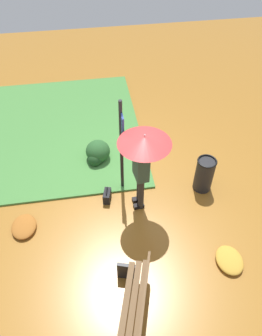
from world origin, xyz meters
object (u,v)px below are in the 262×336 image
(handbag, at_px, (107,196))
(trash_bin, at_px, (204,174))
(person_with_umbrella, at_px, (143,153))
(info_sign_post, at_px, (122,138))
(park_bench, at_px, (136,303))

(handbag, distance_m, trash_bin, 2.15)
(person_with_umbrella, distance_m, trash_bin, 1.86)
(info_sign_post, height_order, handbag, info_sign_post)
(person_with_umbrella, bearing_deg, handbag, -113.76)
(person_with_umbrella, height_order, info_sign_post, info_sign_post)
(person_with_umbrella, relative_size, park_bench, 1.41)
(park_bench, bearing_deg, handbag, -175.20)
(info_sign_post, bearing_deg, person_with_umbrella, 26.38)
(handbag, relative_size, park_bench, 0.26)
(person_with_umbrella, xyz_separation_m, info_sign_post, (-0.61, -0.30, -0.11))
(person_with_umbrella, distance_m, handbag, 1.61)
(trash_bin, bearing_deg, handbag, -89.41)
(info_sign_post, bearing_deg, trash_bin, 80.65)
(person_with_umbrella, relative_size, info_sign_post, 0.89)
(handbag, bearing_deg, trash_bin, 90.59)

